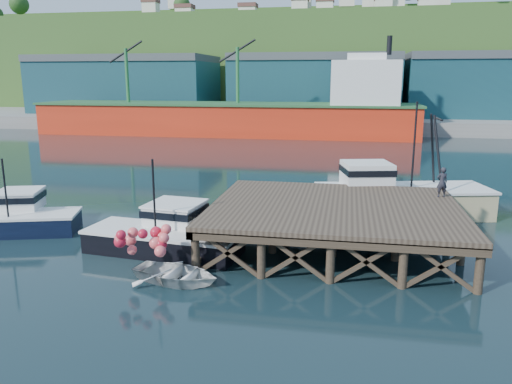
% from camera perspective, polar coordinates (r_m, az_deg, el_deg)
% --- Properties ---
extents(ground, '(300.00, 300.00, 0.00)m').
position_cam_1_polar(ground, '(26.06, -3.39, -5.43)').
color(ground, black).
rests_on(ground, ground).
extents(wharf, '(12.00, 10.00, 2.62)m').
position_cam_1_polar(wharf, '(24.63, 8.97, -1.95)').
color(wharf, brown).
rests_on(wharf, ground).
extents(far_quay, '(160.00, 40.00, 2.00)m').
position_cam_1_polar(far_quay, '(94.47, 6.87, 8.43)').
color(far_quay, gray).
rests_on(far_quay, ground).
extents(warehouse_left, '(32.00, 16.00, 9.00)m').
position_cam_1_polar(warehouse_left, '(98.01, -14.57, 11.50)').
color(warehouse_left, '#17484C').
rests_on(warehouse_left, far_quay).
extents(warehouse_mid, '(28.00, 16.00, 9.00)m').
position_cam_1_polar(warehouse_mid, '(89.23, 6.75, 11.72)').
color(warehouse_mid, '#17484C').
rests_on(warehouse_mid, far_quay).
extents(warehouse_right, '(30.00, 16.00, 9.00)m').
position_cam_1_polar(warehouse_right, '(92.21, 26.02, 10.56)').
color(warehouse_right, '#17484C').
rests_on(warehouse_right, far_quay).
extents(cargo_ship, '(55.50, 10.00, 13.75)m').
position_cam_1_polar(cargo_ship, '(73.61, -0.90, 9.09)').
color(cargo_ship, red).
rests_on(cargo_ship, ground).
extents(hillside, '(220.00, 50.00, 22.00)m').
position_cam_1_polar(hillside, '(124.19, 7.93, 14.06)').
color(hillside, '#2D511E').
rests_on(hillside, ground).
extents(boat_navy, '(7.11, 4.65, 4.19)m').
position_cam_1_polar(boat_navy, '(30.06, -25.78, -2.57)').
color(boat_navy, black).
rests_on(boat_navy, ground).
extents(boat_black, '(7.79, 6.50, 4.65)m').
position_cam_1_polar(boat_black, '(24.59, -10.17, -4.67)').
color(boat_black, black).
rests_on(boat_black, ground).
extents(trawler, '(10.80, 5.89, 6.86)m').
position_cam_1_polar(trawler, '(31.41, 16.03, -0.07)').
color(trawler, '#CABB83').
rests_on(trawler, ground).
extents(dinghy, '(4.21, 3.41, 0.77)m').
position_cam_1_polar(dinghy, '(20.91, -9.11, -9.18)').
color(dinghy, silver).
rests_on(dinghy, ground).
extents(dockworker, '(0.64, 0.50, 1.57)m').
position_cam_1_polar(dockworker, '(27.62, 20.49, 1.06)').
color(dockworker, '#212129').
rests_on(dockworker, wharf).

